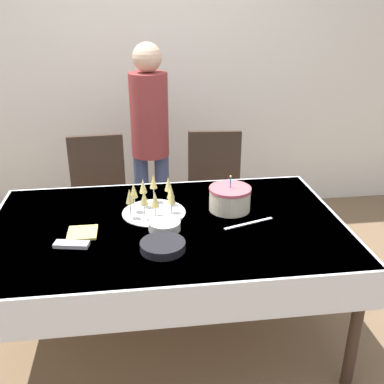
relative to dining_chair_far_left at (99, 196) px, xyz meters
The scene contains 13 objects.
ground_plane 1.13m from the dining_chair_far_left, 64.70° to the right, with size 12.00×12.00×0.00m, color brown.
wall_back 1.29m from the dining_chair_far_left, 64.11° to the left, with size 8.00×0.05×2.70m.
dining_table 1.01m from the dining_chair_far_left, 64.70° to the right, with size 1.92×1.18×0.74m.
dining_chair_far_left is the anchor object (origin of this frame).
dining_chair_far_right 0.86m from the dining_chair_far_left, ahead, with size 0.46×0.46×0.95m.
birthday_cake 1.15m from the dining_chair_far_left, 44.20° to the right, with size 0.24×0.24×0.21m.
champagne_tray 0.90m from the dining_chair_far_left, 64.76° to the right, with size 0.36×0.36×0.18m.
plate_stack_main 1.27m from the dining_chair_far_left, 71.82° to the right, with size 0.22×0.22×0.04m.
plate_stack_dessert 1.09m from the dining_chair_far_left, 67.13° to the right, with size 0.17×0.17×0.05m.
cake_knife 1.32m from the dining_chair_far_left, 48.09° to the right, with size 0.29×0.11×0.00m.
fork_pile 1.11m from the dining_chair_far_left, 92.85° to the right, with size 0.18×0.09×0.02m.
napkin_pile 0.99m from the dining_chair_far_left, 90.80° to the right, with size 0.15×0.15×0.01m.
person_standing 0.61m from the dining_chair_far_left, 24.08° to the left, with size 0.28×0.28×1.59m.
Camera 1 is at (-0.15, -2.16, 1.85)m, focal length 42.00 mm.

